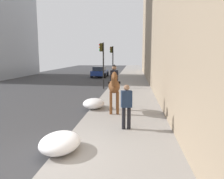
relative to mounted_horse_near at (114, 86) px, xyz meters
The scene contains 8 objects.
sidewalk_slab 5.19m from the mounted_horse_near, behind, with size 120.00×3.71×0.12m, color gray.
mounted_horse_near is the anchor object (origin of this frame).
pedestrian_greeting 2.59m from the mounted_horse_near, 164.44° to the right, with size 0.33×0.44×1.70m.
car_near_lane 19.40m from the mounted_horse_near, 11.00° to the left, with size 4.19×2.04×1.44m.
traffic_light_near_curb 8.74m from the mounted_horse_near, 12.03° to the left, with size 0.20×0.44×3.98m.
traffic_light_far_curb 15.54m from the mounted_horse_near, ahead, with size 0.20×0.44×3.96m.
snow_pile_near 4.91m from the mounted_horse_near, 166.04° to the left, with size 1.51×1.16×0.52m, color white.
snow_pile_far 1.74m from the mounted_horse_near, 57.03° to the left, with size 1.47×1.13×0.51m, color white.
Camera 1 is at (-5.64, -2.28, 2.88)m, focal length 35.64 mm.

